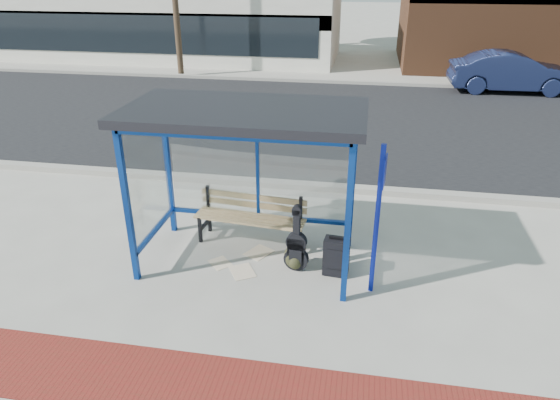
% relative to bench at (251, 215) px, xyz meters
% --- Properties ---
extents(ground, '(120.00, 120.00, 0.00)m').
position_rel_bench_xyz_m(ground, '(0.10, -0.61, -0.48)').
color(ground, '#B2ADA0').
rests_on(ground, ground).
extents(brick_paver_strip, '(60.00, 1.00, 0.01)m').
position_rel_bench_xyz_m(brick_paver_strip, '(0.10, -3.21, -0.48)').
color(brick_paver_strip, maroon).
rests_on(brick_paver_strip, ground).
extents(curb_near, '(60.00, 0.25, 0.12)m').
position_rel_bench_xyz_m(curb_near, '(0.10, 2.29, -0.42)').
color(curb_near, gray).
rests_on(curb_near, ground).
extents(street_asphalt, '(60.00, 10.00, 0.00)m').
position_rel_bench_xyz_m(street_asphalt, '(0.10, 7.39, -0.48)').
color(street_asphalt, black).
rests_on(street_asphalt, ground).
extents(curb_far, '(60.00, 0.25, 0.12)m').
position_rel_bench_xyz_m(curb_far, '(0.10, 12.49, -0.42)').
color(curb_far, gray).
rests_on(curb_far, ground).
extents(far_sidewalk, '(60.00, 4.00, 0.01)m').
position_rel_bench_xyz_m(far_sidewalk, '(0.10, 14.39, -0.48)').
color(far_sidewalk, '#B2ADA0').
rests_on(far_sidewalk, ground).
extents(bus_shelter, '(3.30, 1.80, 2.42)m').
position_rel_bench_xyz_m(bus_shelter, '(0.10, -0.54, 1.59)').
color(bus_shelter, navy).
rests_on(bus_shelter, ground).
extents(storefront_white, '(18.00, 6.04, 4.00)m').
position_rel_bench_xyz_m(storefront_white, '(-8.90, 17.37, 1.52)').
color(storefront_white, silver).
rests_on(storefront_white, ground).
extents(bench, '(1.83, 0.61, 0.85)m').
position_rel_bench_xyz_m(bench, '(0.00, 0.00, 0.00)').
color(bench, black).
rests_on(bench, ground).
extents(guitar_bag, '(0.38, 0.15, 1.01)m').
position_rel_bench_xyz_m(guitar_bag, '(0.85, -0.72, -0.11)').
color(guitar_bag, black).
rests_on(guitar_bag, ground).
extents(suitcase, '(0.39, 0.27, 0.64)m').
position_rel_bench_xyz_m(suitcase, '(1.45, -0.74, -0.19)').
color(suitcase, black).
rests_on(suitcase, ground).
extents(backpack, '(0.37, 0.35, 0.38)m').
position_rel_bench_xyz_m(backpack, '(0.82, -0.68, -0.30)').
color(backpack, '#292A17').
rests_on(backpack, ground).
extents(sign_post, '(0.10, 0.27, 2.17)m').
position_rel_bench_xyz_m(sign_post, '(1.98, -1.06, 0.74)').
color(sign_post, navy).
rests_on(sign_post, ground).
extents(newspaper_a, '(0.43, 0.44, 0.01)m').
position_rel_bench_xyz_m(newspaper_a, '(-0.32, -0.76, -0.48)').
color(newspaper_a, white).
rests_on(newspaper_a, ground).
extents(newspaper_b, '(0.49, 0.52, 0.01)m').
position_rel_bench_xyz_m(newspaper_b, '(0.07, -0.93, -0.48)').
color(newspaper_b, white).
rests_on(newspaper_b, ground).
extents(newspaper_c, '(0.49, 0.52, 0.01)m').
position_rel_bench_xyz_m(newspaper_c, '(0.20, -0.35, -0.48)').
color(newspaper_c, white).
rests_on(newspaper_c, ground).
extents(parked_car, '(4.28, 1.58, 1.40)m').
position_rel_bench_xyz_m(parked_car, '(6.74, 12.09, 0.22)').
color(parked_car, '#192247').
rests_on(parked_car, ground).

